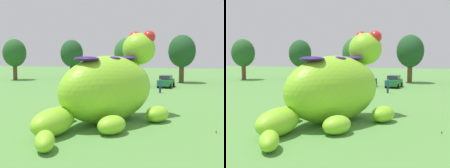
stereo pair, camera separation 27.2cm
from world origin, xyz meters
TOP-DOWN VIEW (x-y plane):
  - ground_plane at (0.00, 0.00)m, footprint 160.00×160.00m
  - giant_inflatable_creature at (1.27, 1.36)m, footprint 8.67×13.01m
  - car_white at (-8.61, 23.14)m, footprint 2.29×4.27m
  - car_blue at (-4.53, 24.15)m, footprint 2.16×4.21m
  - car_black at (-0.44, 23.63)m, footprint 2.37×4.30m
  - car_green at (3.28, 24.31)m, footprint 2.30×4.27m
  - tree_far_left at (-24.21, 29.28)m, footprint 4.14×4.14m
  - tree_left at (-14.44, 32.43)m, footprint 4.08×4.08m
  - tree_mid_left at (-3.55, 29.50)m, footprint 4.13×4.13m
  - tree_centre_left at (5.13, 31.80)m, footprint 4.39×4.39m
  - spectator_near_inflatable at (3.14, 17.92)m, footprint 0.38×0.26m
  - spectator_mid_field at (-7.34, 14.76)m, footprint 0.38×0.26m
  - spectator_wandering at (-4.78, 18.42)m, footprint 0.38×0.26m
  - spectator_far_side at (-3.96, 17.55)m, footprint 0.38×0.26m

SIDE VIEW (x-z plane):
  - ground_plane at x=0.00m, z-range 0.00..0.00m
  - spectator_near_inflatable at x=3.14m, z-range 0.00..1.71m
  - spectator_mid_field at x=-7.34m, z-range 0.00..1.71m
  - spectator_wandering at x=-4.78m, z-range 0.00..1.71m
  - spectator_far_side at x=-3.96m, z-range 0.00..1.71m
  - car_white at x=-8.61m, z-range 0.00..1.72m
  - car_blue at x=-4.53m, z-range 0.00..1.72m
  - car_black at x=-0.44m, z-range 0.00..1.72m
  - car_green at x=3.28m, z-range 0.00..1.72m
  - giant_inflatable_creature at x=1.27m, z-range -0.88..5.69m
  - tree_left at x=-14.44m, z-range 1.11..8.35m
  - tree_mid_left at x=-3.55m, z-range 1.13..8.45m
  - tree_far_left at x=-24.21m, z-range 1.13..8.49m
  - tree_centre_left at x=5.13m, z-range 1.20..9.00m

